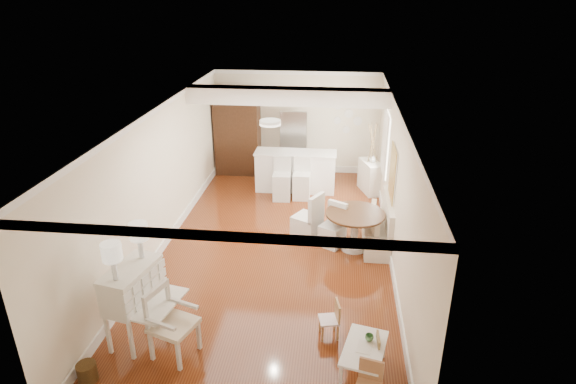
% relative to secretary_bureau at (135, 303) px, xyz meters
% --- Properties ---
extents(room, '(9.00, 9.04, 2.82)m').
position_rel_secretary_bureau_xyz_m(room, '(1.74, 3.11, 1.37)').
color(room, brown).
rests_on(room, ground).
extents(secretary_bureau, '(1.13, 1.15, 1.22)m').
position_rel_secretary_bureau_xyz_m(secretary_bureau, '(0.00, 0.00, 0.00)').
color(secretary_bureau, white).
rests_on(secretary_bureau, ground).
extents(gustavian_armchair, '(0.77, 0.77, 1.06)m').
position_rel_secretary_bureau_xyz_m(gustavian_armchair, '(0.67, -0.30, -0.08)').
color(gustavian_armchair, silver).
rests_on(gustavian_armchair, ground).
extents(wicker_basket, '(0.32, 0.32, 0.26)m').
position_rel_secretary_bureau_xyz_m(wicker_basket, '(-0.35, -0.91, -0.48)').
color(wicker_basket, '#4A3317').
rests_on(wicker_basket, ground).
extents(kids_table, '(0.71, 0.97, 0.44)m').
position_rel_secretary_bureau_xyz_m(kids_table, '(3.32, -0.38, -0.39)').
color(kids_table, silver).
rests_on(kids_table, ground).
extents(kids_chair_a, '(0.28, 0.28, 0.56)m').
position_rel_secretary_bureau_xyz_m(kids_chair_a, '(3.39, -0.28, -0.33)').
color(kids_chair_a, olive).
rests_on(kids_chair_a, ground).
extents(kids_chair_b, '(0.34, 0.34, 0.60)m').
position_rel_secretary_bureau_xyz_m(kids_chair_b, '(2.83, 0.33, -0.31)').
color(kids_chair_b, tan).
rests_on(kids_chair_b, ground).
extents(banquette, '(0.52, 1.60, 0.98)m').
position_rel_secretary_bureau_xyz_m(banquette, '(3.69, 3.28, -0.12)').
color(banquette, silver).
rests_on(banquette, ground).
extents(dining_table, '(1.40, 1.40, 0.79)m').
position_rel_secretary_bureau_xyz_m(dining_table, '(3.25, 3.01, -0.21)').
color(dining_table, '#4E2F19').
rests_on(dining_table, ground).
extents(slip_chair_near, '(0.59, 0.59, 0.89)m').
position_rel_secretary_bureau_xyz_m(slip_chair_near, '(2.81, 3.11, -0.16)').
color(slip_chair_near, white).
rests_on(slip_chair_near, ground).
extents(slip_chair_far, '(0.69, 0.69, 1.05)m').
position_rel_secretary_bureau_xyz_m(slip_chair_far, '(2.28, 3.31, -0.08)').
color(slip_chair_far, silver).
rests_on(slip_chair_far, ground).
extents(breakfast_counter, '(2.05, 0.65, 1.03)m').
position_rel_secretary_bureau_xyz_m(breakfast_counter, '(1.80, 5.88, -0.09)').
color(breakfast_counter, white).
rests_on(breakfast_counter, ground).
extents(bar_stool_left, '(0.44, 0.44, 1.06)m').
position_rel_secretary_bureau_xyz_m(bar_stool_left, '(1.52, 5.26, -0.08)').
color(bar_stool_left, silver).
rests_on(bar_stool_left, ground).
extents(bar_stool_right, '(0.42, 0.42, 1.03)m').
position_rel_secretary_bureau_xyz_m(bar_stool_right, '(2.00, 5.36, -0.09)').
color(bar_stool_right, white).
rests_on(bar_stool_right, ground).
extents(pantry_cabinet, '(1.20, 0.60, 2.30)m').
position_rel_secretary_bureau_xyz_m(pantry_cabinet, '(0.10, 6.96, 0.54)').
color(pantry_cabinet, '#381E11').
rests_on(pantry_cabinet, ground).
extents(fridge, '(0.75, 0.65, 1.80)m').
position_rel_secretary_bureau_xyz_m(fridge, '(2.00, 6.93, 0.29)').
color(fridge, silver).
rests_on(fridge, ground).
extents(sideboard, '(0.62, 0.91, 0.80)m').
position_rel_secretary_bureau_xyz_m(sideboard, '(3.70, 6.00, -0.21)').
color(sideboard, silver).
rests_on(sideboard, ground).
extents(pencil_cup, '(0.14, 0.14, 0.09)m').
position_rel_secretary_bureau_xyz_m(pencil_cup, '(3.39, -0.23, -0.13)').
color(pencil_cup, '#50874F').
rests_on(pencil_cup, kids_table).
extents(branch_vase, '(0.22, 0.22, 0.17)m').
position_rel_secretary_bureau_xyz_m(branch_vase, '(3.74, 6.00, 0.28)').
color(branch_vase, silver).
rests_on(branch_vase, sideboard).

